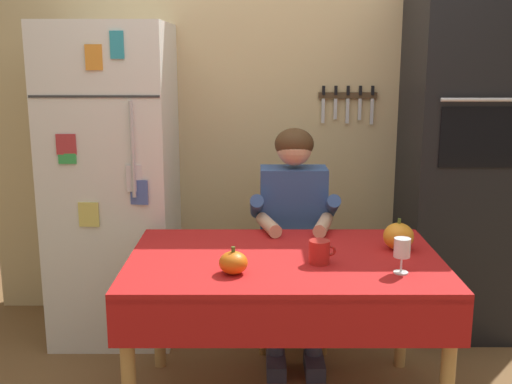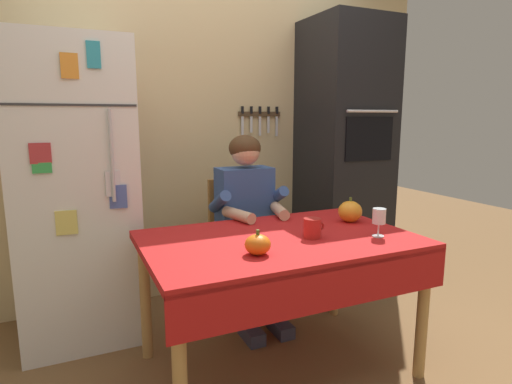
% 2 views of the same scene
% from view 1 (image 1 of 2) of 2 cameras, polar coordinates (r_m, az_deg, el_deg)
% --- Properties ---
extents(back_wall_assembly, '(3.70, 0.13, 2.60)m').
position_cam_1_polar(back_wall_assembly, '(3.94, 2.75, 7.68)').
color(back_wall_assembly, '#D1B784').
rests_on(back_wall_assembly, ground).
extents(refrigerator, '(0.68, 0.71, 1.80)m').
position_cam_1_polar(refrigerator, '(3.70, -12.72, 0.80)').
color(refrigerator, white).
rests_on(refrigerator, ground).
extents(wall_oven, '(0.60, 0.64, 2.10)m').
position_cam_1_polar(wall_oven, '(3.80, 18.21, 3.10)').
color(wall_oven, black).
rests_on(wall_oven, ground).
extents(dining_table, '(1.40, 0.90, 0.74)m').
position_cam_1_polar(dining_table, '(2.82, 2.75, -7.71)').
color(dining_table, tan).
rests_on(dining_table, ground).
extents(chair_behind_person, '(0.40, 0.40, 0.93)m').
position_cam_1_polar(chair_behind_person, '(3.62, 3.37, -5.52)').
color(chair_behind_person, '#9E6B33').
rests_on(chair_behind_person, ground).
extents(seated_person, '(0.47, 0.55, 1.25)m').
position_cam_1_polar(seated_person, '(3.38, 3.60, -2.86)').
color(seated_person, '#38384C').
rests_on(seated_person, ground).
extents(coffee_mug, '(0.12, 0.09, 0.10)m').
position_cam_1_polar(coffee_mug, '(2.73, 5.94, -5.48)').
color(coffee_mug, '#B2231E').
rests_on(coffee_mug, dining_table).
extents(wine_glass, '(0.07, 0.07, 0.15)m').
position_cam_1_polar(wine_glass, '(2.65, 13.32, -5.12)').
color(wine_glass, white).
rests_on(wine_glass, dining_table).
extents(pumpkin_large, '(0.14, 0.14, 0.15)m').
position_cam_1_polar(pumpkin_large, '(2.97, 13.01, -3.98)').
color(pumpkin_large, orange).
rests_on(pumpkin_large, dining_table).
extents(pumpkin_medium, '(0.12, 0.12, 0.12)m').
position_cam_1_polar(pumpkin_medium, '(2.59, -1.97, -6.47)').
color(pumpkin_medium, orange).
rests_on(pumpkin_medium, dining_table).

